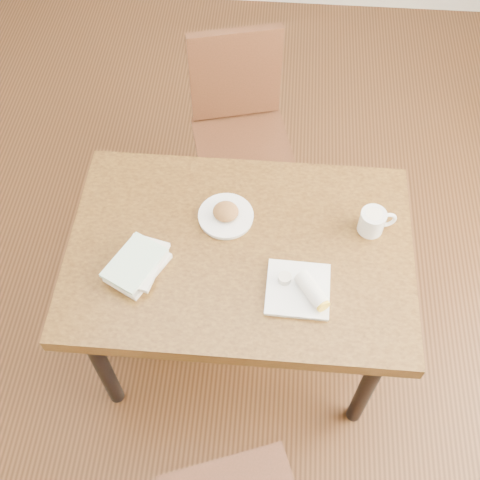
# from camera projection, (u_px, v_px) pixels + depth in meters

# --- Properties ---
(ground) EXTENTS (4.00, 5.00, 0.01)m
(ground) POSITION_uv_depth(u_px,v_px,m) (240.00, 339.00, 2.71)
(ground) COLOR #472814
(ground) RESTS_ON ground
(room_walls) EXTENTS (4.02, 5.02, 2.80)m
(room_walls) POSITION_uv_depth(u_px,v_px,m) (240.00, 34.00, 1.35)
(room_walls) COLOR beige
(room_walls) RESTS_ON ground
(table) EXTENTS (1.20, 0.81, 0.75)m
(table) POSITION_uv_depth(u_px,v_px,m) (240.00, 261.00, 2.15)
(table) COLOR brown
(table) RESTS_ON ground
(chair_far) EXTENTS (0.51, 0.51, 0.95)m
(chair_far) POSITION_uv_depth(u_px,v_px,m) (240.00, 122.00, 2.70)
(chair_far) COLOR #482414
(chair_far) RESTS_ON ground
(plate_scone) EXTENTS (0.20, 0.20, 0.06)m
(plate_scone) POSITION_uv_depth(u_px,v_px,m) (226.00, 214.00, 2.14)
(plate_scone) COLOR white
(plate_scone) RESTS_ON table
(coffee_mug) EXTENTS (0.13, 0.09, 0.09)m
(coffee_mug) POSITION_uv_depth(u_px,v_px,m) (373.00, 221.00, 2.09)
(coffee_mug) COLOR white
(coffee_mug) RESTS_ON table
(plate_burrito) EXTENTS (0.21, 0.21, 0.07)m
(plate_burrito) POSITION_uv_depth(u_px,v_px,m) (302.00, 290.00, 1.96)
(plate_burrito) COLOR white
(plate_burrito) RESTS_ON table
(book_stack) EXTENTS (0.22, 0.25, 0.05)m
(book_stack) POSITION_uv_depth(u_px,v_px,m) (138.00, 265.00, 2.01)
(book_stack) COLOR white
(book_stack) RESTS_ON table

